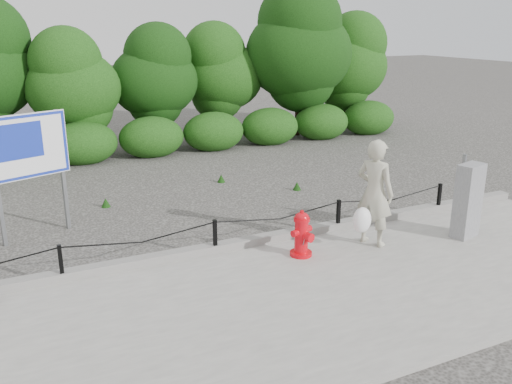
{
  "coord_description": "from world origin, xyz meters",
  "views": [
    {
      "loc": [
        -3.05,
        -8.03,
        3.87
      ],
      "look_at": [
        0.87,
        0.2,
        1.0
      ],
      "focal_mm": 38.0,
      "sensor_mm": 36.0,
      "label": 1
    }
  ],
  "objects_px": {
    "pedestrian": "(374,195)",
    "advertising_sign": "(28,152)",
    "fire_hydrant": "(302,234)",
    "utility_cabinet": "(468,201)"
  },
  "relations": [
    {
      "from": "utility_cabinet",
      "to": "advertising_sign",
      "type": "xyz_separation_m",
      "value": [
        -7.1,
        3.53,
        0.88
      ]
    },
    {
      "from": "fire_hydrant",
      "to": "advertising_sign",
      "type": "bearing_deg",
      "value": 126.23
    },
    {
      "from": "fire_hydrant",
      "to": "utility_cabinet",
      "type": "bearing_deg",
      "value": -26.25
    },
    {
      "from": "utility_cabinet",
      "to": "fire_hydrant",
      "type": "bearing_deg",
      "value": 155.65
    },
    {
      "from": "fire_hydrant",
      "to": "pedestrian",
      "type": "distance_m",
      "value": 1.48
    },
    {
      "from": "fire_hydrant",
      "to": "advertising_sign",
      "type": "height_order",
      "value": "advertising_sign"
    },
    {
      "from": "advertising_sign",
      "to": "fire_hydrant",
      "type": "bearing_deg",
      "value": -57.45
    },
    {
      "from": "utility_cabinet",
      "to": "advertising_sign",
      "type": "bearing_deg",
      "value": 138.87
    },
    {
      "from": "utility_cabinet",
      "to": "advertising_sign",
      "type": "relative_size",
      "value": 0.65
    },
    {
      "from": "pedestrian",
      "to": "advertising_sign",
      "type": "distance_m",
      "value": 6.19
    }
  ]
}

